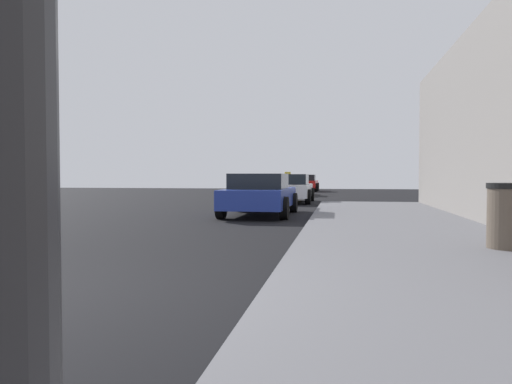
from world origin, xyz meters
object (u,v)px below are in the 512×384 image
(car_red, at_px, (305,183))
(car_white, at_px, (290,188))
(trash_bin, at_px, (510,216))
(car_yellow, at_px, (288,185))
(car_blue, at_px, (260,194))

(car_red, bearing_deg, car_white, -88.61)
(trash_bin, height_order, car_yellow, car_yellow)
(car_blue, xyz_separation_m, car_white, (0.19, 7.14, -0.00))
(car_yellow, height_order, car_red, car_yellow)
(car_blue, height_order, car_white, same)
(car_red, bearing_deg, trash_bin, -80.45)
(trash_bin, relative_size, car_red, 0.22)
(car_blue, bearing_deg, trash_bin, -55.27)
(trash_bin, bearing_deg, car_red, 99.55)
(trash_bin, distance_m, car_yellow, 22.98)
(trash_bin, xyz_separation_m, car_blue, (-4.84, 6.98, 0.01))
(trash_bin, xyz_separation_m, car_red, (-5.03, 29.91, 0.01))
(trash_bin, height_order, car_white, car_white)
(car_yellow, bearing_deg, trash_bin, -75.94)
(car_blue, xyz_separation_m, car_red, (-0.19, 22.93, -0.00))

